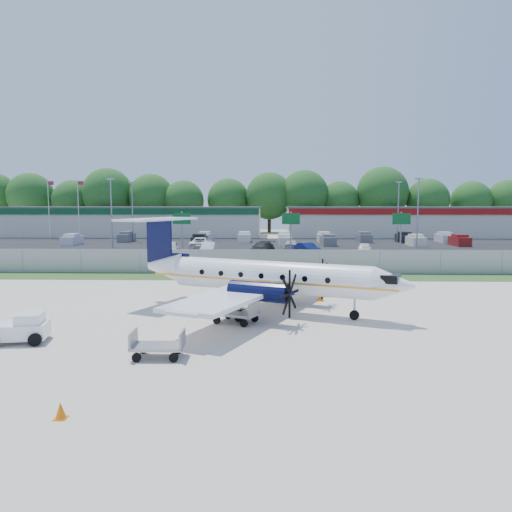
{
  "coord_description": "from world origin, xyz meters",
  "views": [
    {
      "loc": [
        0.99,
        -27.24,
        5.8
      ],
      "look_at": [
        0.0,
        6.0,
        2.3
      ],
      "focal_mm": 35.0,
      "sensor_mm": 36.0,
      "label": 1
    }
  ],
  "objects_px": {
    "baggage_cart_near": "(158,345)",
    "pushback_tug": "(22,328)",
    "aircraft": "(264,276)",
    "baggage_cart_far": "(236,313)"
  },
  "relations": [
    {
      "from": "aircraft",
      "to": "baggage_cart_far",
      "type": "bearing_deg",
      "value": -115.52
    },
    {
      "from": "baggage_cart_near",
      "to": "baggage_cart_far",
      "type": "bearing_deg",
      "value": 65.46
    },
    {
      "from": "pushback_tug",
      "to": "baggage_cart_far",
      "type": "bearing_deg",
      "value": 22.61
    },
    {
      "from": "pushback_tug",
      "to": "baggage_cart_near",
      "type": "bearing_deg",
      "value": -17.49
    },
    {
      "from": "pushback_tug",
      "to": "baggage_cart_near",
      "type": "height_order",
      "value": "pushback_tug"
    },
    {
      "from": "baggage_cart_near",
      "to": "pushback_tug",
      "type": "bearing_deg",
      "value": 162.51
    },
    {
      "from": "aircraft",
      "to": "pushback_tug",
      "type": "relative_size",
      "value": 6.43
    },
    {
      "from": "aircraft",
      "to": "pushback_tug",
      "type": "height_order",
      "value": "aircraft"
    },
    {
      "from": "aircraft",
      "to": "baggage_cart_near",
      "type": "xyz_separation_m",
      "value": [
        -3.88,
        -8.37,
        -1.43
      ]
    },
    {
      "from": "baggage_cart_near",
      "to": "baggage_cart_far",
      "type": "height_order",
      "value": "baggage_cart_far"
    }
  ]
}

